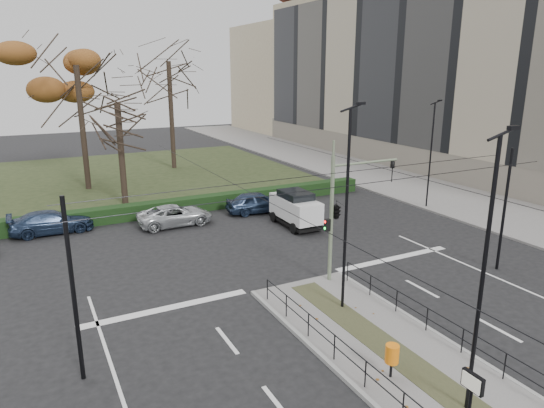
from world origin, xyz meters
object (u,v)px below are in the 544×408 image
(streetlamp_median_far, at_px, (347,209))
(bare_tree_near, at_px, (118,111))
(traffic_light, at_px, (338,209))
(parked_car_fourth, at_px, (175,215))
(info_panel, at_px, (471,392))
(white_van, at_px, (295,208))
(streetlamp_sidewalk, at_px, (431,154))
(streetlamp_median_near, at_px, (483,276))
(bare_tree_center, at_px, (169,69))
(parked_car_fifth, at_px, (258,202))
(litter_bin, at_px, (392,354))
(rust_tree, at_px, (76,65))
(parked_car_third, at_px, (51,222))

(streetlamp_median_far, distance_m, bare_tree_near, 21.20)
(traffic_light, xyz_separation_m, parked_car_fourth, (-4.19, 11.61, -2.84))
(traffic_light, xyz_separation_m, info_panel, (-3.24, -10.39, -1.52))
(info_panel, height_order, white_van, info_panel)
(bare_tree_near, bearing_deg, parked_car_fourth, -73.81)
(info_panel, height_order, bare_tree_near, bare_tree_near)
(white_van, bearing_deg, traffic_light, -107.10)
(info_panel, xyz_separation_m, streetlamp_sidewalk, (16.02, 17.68, 1.93))
(streetlamp_median_near, relative_size, bare_tree_center, 0.59)
(streetlamp_sidewalk, distance_m, white_van, 10.69)
(parked_car_fifth, bearing_deg, info_panel, 173.43)
(streetlamp_median_near, distance_m, streetlamp_sidewalk, 21.99)
(traffic_light, relative_size, parked_car_fifth, 1.34)
(info_panel, distance_m, streetlamp_median_near, 2.93)
(litter_bin, distance_m, bare_tree_center, 37.69)
(streetlamp_median_far, height_order, rust_tree, rust_tree)
(parked_car_fourth, bearing_deg, streetlamp_median_far, -169.58)
(litter_bin, relative_size, white_van, 0.27)
(streetlamp_median_near, height_order, parked_car_fifth, streetlamp_median_near)
(bare_tree_near, bearing_deg, traffic_light, -71.45)
(parked_car_fourth, xyz_separation_m, parked_car_fifth, (5.84, 0.16, 0.09))
(streetlamp_median_far, distance_m, parked_car_fourth, 14.84)
(streetlamp_median_near, xyz_separation_m, parked_car_fourth, (-2.42, 20.80, -3.56))
(streetlamp_median_far, distance_m, bare_tree_center, 32.47)
(streetlamp_sidewalk, xyz_separation_m, bare_tree_center, (-11.87, 22.18, 5.64))
(litter_bin, distance_m, bare_tree_near, 25.96)
(litter_bin, relative_size, bare_tree_center, 0.08)
(traffic_light, distance_m, bare_tree_center, 30.09)
(parked_car_third, distance_m, bare_tree_near, 9.17)
(white_van, bearing_deg, streetlamp_median_near, -103.83)
(parked_car_third, xyz_separation_m, bare_tree_near, (5.17, 4.53, 6.07))
(info_panel, relative_size, white_van, 0.57)
(traffic_light, distance_m, bare_tree_near, 19.29)
(bare_tree_near, bearing_deg, rust_tree, 106.49)
(parked_car_fifth, bearing_deg, bare_tree_center, 8.24)
(litter_bin, height_order, parked_car_third, parked_car_third)
(rust_tree, bearing_deg, parked_car_fifth, -52.29)
(rust_tree, relative_size, bare_tree_center, 0.95)
(litter_bin, height_order, white_van, white_van)
(litter_bin, height_order, streetlamp_median_near, streetlamp_median_near)
(streetlamp_sidewalk, height_order, parked_car_fifth, streetlamp_sidewalk)
(streetlamp_sidewalk, distance_m, bare_tree_center, 25.78)
(streetlamp_sidewalk, relative_size, bare_tree_near, 0.77)
(parked_car_fourth, bearing_deg, streetlamp_median_near, -174.34)
(parked_car_third, bearing_deg, bare_tree_center, -37.76)
(streetlamp_median_far, xyz_separation_m, bare_tree_near, (-4.70, 20.52, 2.45))
(streetlamp_sidewalk, bearing_deg, streetlamp_median_near, -131.44)
(streetlamp_median_far, relative_size, parked_car_third, 1.74)
(white_van, height_order, rust_tree, rust_tree)
(traffic_light, xyz_separation_m, streetlamp_sidewalk, (12.78, 7.29, 0.41))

